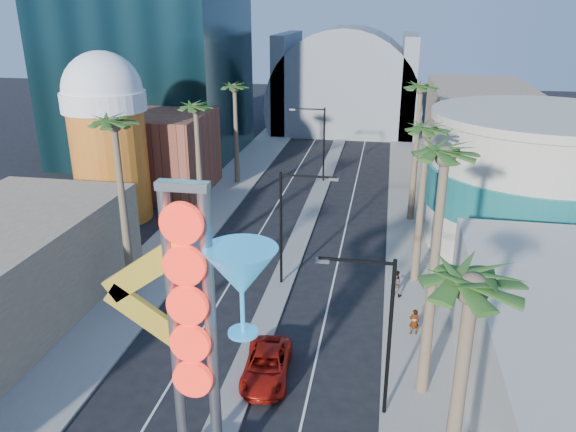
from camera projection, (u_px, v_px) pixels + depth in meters
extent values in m
cube|color=gray|center=(214.00, 203.00, 53.88)|extent=(5.00, 100.00, 0.15)
cube|color=gray|center=(415.00, 216.00, 50.73)|extent=(5.00, 100.00, 0.15)
cube|color=gray|center=(316.00, 199.00, 55.06)|extent=(1.60, 84.00, 0.15)
cube|color=brown|center=(159.00, 153.00, 56.33)|extent=(10.00, 10.00, 8.00)
cube|color=#90745C|center=(477.00, 134.00, 59.87)|extent=(10.00, 20.00, 10.00)
cylinder|color=#BC5E19|center=(111.00, 164.00, 48.78)|extent=(6.40, 6.40, 10.00)
cylinder|color=white|center=(104.00, 101.00, 46.86)|extent=(7.00, 7.00, 1.60)
sphere|color=white|center=(103.00, 91.00, 46.58)|extent=(6.60, 6.60, 6.60)
cylinder|color=#B9B39C|center=(536.00, 185.00, 42.97)|extent=(16.00, 16.00, 10.00)
cylinder|color=teal|center=(536.00, 185.00, 42.97)|extent=(16.60, 16.60, 3.00)
cylinder|color=#B9B39C|center=(547.00, 116.00, 41.09)|extent=(16.60, 16.60, 0.60)
cylinder|color=slate|center=(346.00, 103.00, 84.96)|extent=(22.00, 16.00, 22.00)
cube|color=slate|center=(287.00, 81.00, 85.39)|extent=(2.00, 16.00, 14.00)
cube|color=slate|center=(408.00, 84.00, 82.40)|extent=(2.00, 16.00, 14.00)
cylinder|color=slate|center=(175.00, 337.00, 20.69)|extent=(0.44, 0.44, 12.00)
cylinder|color=slate|center=(212.00, 341.00, 20.46)|extent=(0.44, 0.44, 12.00)
cube|color=slate|center=(183.00, 186.00, 18.49)|extent=(1.80, 0.50, 0.30)
cylinder|color=red|center=(181.00, 224.00, 18.59)|extent=(1.50, 0.25, 1.50)
cylinder|color=red|center=(184.00, 266.00, 19.14)|extent=(1.50, 0.25, 1.50)
cylinder|color=red|center=(187.00, 306.00, 19.69)|extent=(1.50, 0.25, 1.50)
cylinder|color=red|center=(190.00, 343.00, 20.24)|extent=(1.50, 0.25, 1.50)
cylinder|color=red|center=(193.00, 379.00, 20.79)|extent=(1.50, 0.25, 1.50)
cube|color=yellow|center=(146.00, 269.00, 19.89)|extent=(3.47, 0.25, 2.80)
cube|color=yellow|center=(151.00, 318.00, 20.60)|extent=(3.47, 0.25, 2.80)
cone|color=#2287C5|center=(241.00, 272.00, 19.23)|extent=(2.60, 2.60, 1.80)
cylinder|color=#2287C5|center=(243.00, 313.00, 19.80)|extent=(0.16, 0.16, 1.60)
cylinder|color=#2287C5|center=(243.00, 332.00, 20.09)|extent=(1.10, 1.10, 0.12)
cylinder|color=black|center=(281.00, 230.00, 37.11)|extent=(0.18, 0.18, 8.00)
cube|color=black|center=(309.00, 176.00, 35.46)|extent=(3.60, 0.12, 0.12)
cube|color=slate|center=(334.00, 179.00, 35.23)|extent=(0.60, 0.25, 0.18)
cylinder|color=black|center=(324.00, 146.00, 59.19)|extent=(0.18, 0.18, 8.00)
cube|color=black|center=(307.00, 109.00, 58.15)|extent=(3.60, 0.12, 0.12)
cube|color=slate|center=(292.00, 109.00, 58.45)|extent=(0.60, 0.25, 0.18)
cylinder|color=black|center=(389.00, 341.00, 24.87)|extent=(0.18, 0.18, 8.00)
cube|color=black|center=(356.00, 261.00, 23.79)|extent=(3.24, 0.12, 0.12)
cube|color=slate|center=(323.00, 261.00, 24.07)|extent=(0.60, 0.25, 0.18)
cylinder|color=brown|center=(124.00, 218.00, 34.30)|extent=(0.40, 0.40, 11.50)
sphere|color=#244B19|center=(114.00, 125.00, 32.26)|extent=(2.40, 2.40, 2.40)
cylinder|color=brown|center=(199.00, 168.00, 47.45)|extent=(0.40, 0.40, 10.00)
sphere|color=#244B19|center=(195.00, 109.00, 45.68)|extent=(2.40, 2.40, 2.40)
cylinder|color=brown|center=(236.00, 137.00, 58.49)|extent=(0.40, 0.40, 10.00)
sphere|color=#244B19|center=(235.00, 88.00, 56.72)|extent=(2.40, 2.40, 2.40)
sphere|color=#244B19|center=(472.00, 289.00, 14.73)|extent=(2.40, 2.40, 2.40)
cylinder|color=brown|center=(432.00, 284.00, 25.70)|extent=(0.40, 0.40, 12.00)
sphere|color=#244B19|center=(445.00, 157.00, 23.58)|extent=(2.40, 2.40, 2.40)
cylinder|color=brown|center=(420.00, 210.00, 37.01)|extent=(0.40, 0.40, 10.50)
sphere|color=#244B19|center=(427.00, 132.00, 35.15)|extent=(2.40, 2.40, 2.40)
cylinder|color=brown|center=(415.00, 157.00, 47.88)|extent=(0.40, 0.40, 11.50)
sphere|color=#244B19|center=(421.00, 89.00, 45.84)|extent=(2.40, 2.40, 2.40)
imported|color=#A8160C|center=(267.00, 366.00, 28.69)|extent=(2.68, 5.12, 1.38)
imported|color=gray|center=(414.00, 322.00, 32.16)|extent=(0.62, 0.45, 1.59)
imported|color=gray|center=(395.00, 283.00, 36.35)|extent=(0.97, 0.80, 1.81)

